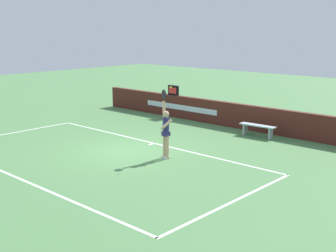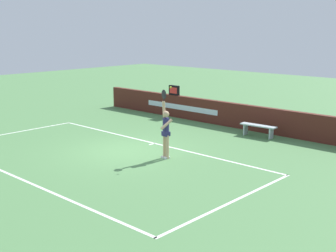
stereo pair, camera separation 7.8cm
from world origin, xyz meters
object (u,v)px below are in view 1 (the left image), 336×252
at_px(courtside_bench_near, 258,128).
at_px(speed_display, 173,90).
at_px(tennis_player, 166,130).
at_px(tennis_ball, 171,87).

bearing_deg(courtside_bench_near, speed_display, 171.23).
relative_size(tennis_player, courtside_bench_near, 1.52).
bearing_deg(courtside_bench_near, tennis_player, -97.51).
height_order(speed_display, courtside_bench_near, speed_display).
relative_size(tennis_ball, courtside_bench_near, 0.04).
distance_m(tennis_player, courtside_bench_near, 5.16).
xyz_separation_m(speed_display, courtside_bench_near, (5.67, -0.87, -1.00)).
relative_size(speed_display, courtside_bench_near, 0.40).
xyz_separation_m(speed_display, tennis_ball, (5.24, -5.97, 1.19)).
height_order(tennis_ball, courtside_bench_near, tennis_ball).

